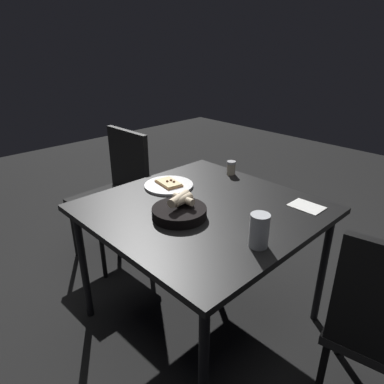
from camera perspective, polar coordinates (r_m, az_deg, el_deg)
ground at (r=2.16m, az=1.57°, el=-19.71°), size 8.00×8.00×0.00m
dining_table at (r=1.77m, az=1.81°, el=-4.06°), size 1.05×1.04×0.72m
pizza_plate at (r=1.98m, az=-3.84°, el=1.17°), size 0.28×0.28×0.04m
bread_basket at (r=1.63m, az=-2.10°, el=-3.04°), size 0.26×0.26×0.11m
beer_glass at (r=1.42m, az=10.97°, el=-6.50°), size 0.08×0.08×0.14m
pepper_shaker at (r=2.16m, az=6.45°, el=3.87°), size 0.05×0.05×0.08m
napkin at (r=1.83m, az=18.32°, el=-2.29°), size 0.16×0.12×0.00m
chair_near at (r=2.51m, az=-12.26°, el=0.76°), size 0.45×0.45×0.92m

